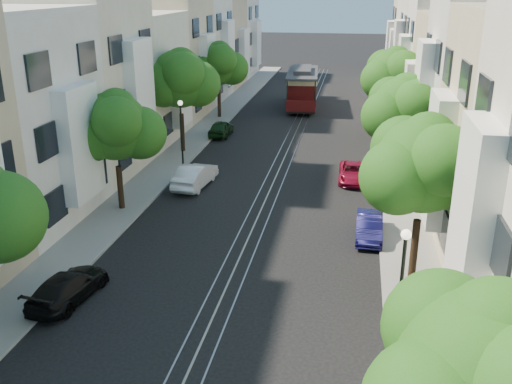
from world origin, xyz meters
The scene contains 24 objects.
ground centered at (0.00, 28.00, 0.00)m, with size 200.00×200.00×0.00m, color black.
sidewalk_east centered at (7.25, 28.00, 0.06)m, with size 2.50×80.00×0.12m, color gray.
sidewalk_west centered at (-7.25, 28.00, 0.06)m, with size 2.50×80.00×0.12m, color gray.
rail_left centered at (-0.55, 28.00, 0.01)m, with size 0.06×80.00×0.02m, color gray.
rail_slot centered at (0.00, 28.00, 0.01)m, with size 0.06×80.00×0.02m, color gray.
rail_right centered at (0.55, 28.00, 0.01)m, with size 0.06×80.00×0.02m, color gray.
lane_line centered at (0.00, 28.00, 0.00)m, with size 0.08×80.00×0.01m, color tan.
townhouses_east centered at (11.87, 27.91, 5.18)m, with size 7.75×72.00×12.00m.
townhouses_west centered at (-11.87, 27.91, 5.08)m, with size 7.75×72.00×11.76m.
tree_e_a centered at (7.26, -3.02, 4.40)m, with size 4.72×3.87×6.27m.
tree_e_b centered at (7.26, 8.98, 4.73)m, with size 4.93×4.08×6.68m.
tree_e_c centered at (7.26, 19.98, 4.60)m, with size 4.84×3.99×6.52m.
tree_e_d centered at (7.26, 30.98, 4.87)m, with size 5.01×4.16×6.85m.
tree_w_b centered at (-7.14, 13.98, 4.40)m, with size 4.72×3.87×6.27m.
tree_w_c centered at (-7.14, 24.98, 5.07)m, with size 5.13×4.28×7.09m.
tree_w_d centered at (-7.14, 35.98, 4.60)m, with size 4.84×3.99×6.52m.
lamp_east centered at (6.30, 4.00, 2.85)m, with size 0.32×0.32×4.16m.
lamp_west centered at (-6.30, 22.00, 2.85)m, with size 0.32×0.32×4.16m.
cable_car centered at (-0.50, 41.82, 2.03)m, with size 3.39×9.07×3.42m.
parked_car_e_mid centered at (5.53, 12.69, 0.56)m, with size 1.19×3.42×1.13m, color #0D0C3D.
parked_car_e_far centered at (4.71, 20.81, 0.53)m, with size 1.76×3.82×1.06m, color maroon.
parked_car_w_near centered at (-5.60, 5.07, 0.56)m, with size 1.56×3.83×1.11m, color black.
parked_car_w_mid centered at (-4.40, 18.23, 0.68)m, with size 1.43×4.10×1.35m, color white.
parked_car_w_far centered at (-5.60, 29.88, 0.61)m, with size 1.44×3.59×1.22m, color black.
Camera 1 is at (4.57, -12.15, 11.23)m, focal length 40.00 mm.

